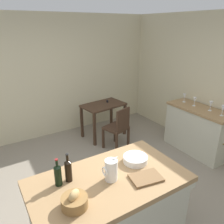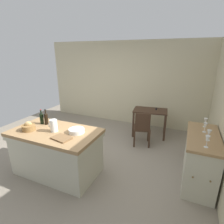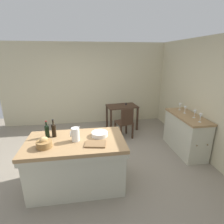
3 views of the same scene
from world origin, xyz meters
name	(u,v)px [view 2 (image 2 of 3)]	position (x,y,z in m)	size (l,w,h in m)	color
ground_plane	(83,160)	(0.00, 0.00, 0.00)	(6.76, 6.76, 0.00)	gray
wall_back	(124,83)	(0.00, 2.60, 1.30)	(5.32, 0.12, 2.60)	beige
island_table	(57,150)	(-0.23, -0.51, 0.47)	(1.62, 0.93, 0.88)	#99754C
side_cabinet	(200,158)	(2.26, 0.31, 0.45)	(0.52, 1.26, 0.90)	#99754C
writing_desk	(150,114)	(1.04, 1.84, 0.63)	(0.96, 0.67, 0.80)	#3D281C
wooden_chair	(142,128)	(0.99, 1.18, 0.48)	(0.49, 0.49, 0.89)	#3D281C
pitcher	(54,125)	(-0.22, -0.53, 0.99)	(0.17, 0.13, 0.27)	white
wash_bowl	(77,131)	(0.18, -0.41, 0.91)	(0.28, 0.28, 0.07)	white
bread_basket	(29,127)	(-0.68, -0.67, 0.94)	(0.23, 0.23, 0.17)	olive
cutting_board	(62,138)	(0.09, -0.71, 0.89)	(0.32, 0.22, 0.02)	brown
wine_bottle_dark	(46,118)	(-0.59, -0.32, 1.00)	(0.07, 0.07, 0.31)	black
wine_bottle_amber	(42,118)	(-0.70, -0.32, 0.99)	(0.07, 0.07, 0.30)	black
wine_glass_far_left	(207,139)	(2.27, -0.11, 1.03)	(0.07, 0.07, 0.19)	white
wine_glass_left	(209,133)	(2.31, 0.15, 1.02)	(0.07, 0.07, 0.18)	white
wine_glass_middle	(205,126)	(2.27, 0.47, 1.02)	(0.07, 0.07, 0.17)	white
wine_glass_right	(206,121)	(2.29, 0.73, 1.02)	(0.07, 0.07, 0.17)	white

